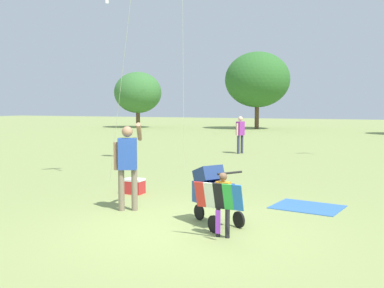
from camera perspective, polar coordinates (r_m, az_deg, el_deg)
ground_plane at (r=7.65m, az=-0.79°, el=-10.63°), size 120.00×120.00×0.00m
child_with_butterfly_kite at (r=7.01m, az=3.80°, el=-6.93°), size 0.76×0.34×1.02m
person_adult_flyer at (r=8.82m, az=-8.13°, el=-2.01°), size 0.53×0.63×1.72m
stroller at (r=7.76m, az=2.57°, el=-5.80°), size 1.06×0.89×1.03m
person_sitting_far at (r=19.10m, az=6.11°, el=1.56°), size 0.32×0.47×1.57m
picnic_blanket at (r=9.45m, az=14.35°, el=-7.70°), size 1.47×1.26×0.02m
cooler_box at (r=10.60m, az=-7.33°, el=-5.28°), size 0.45×0.33×0.35m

